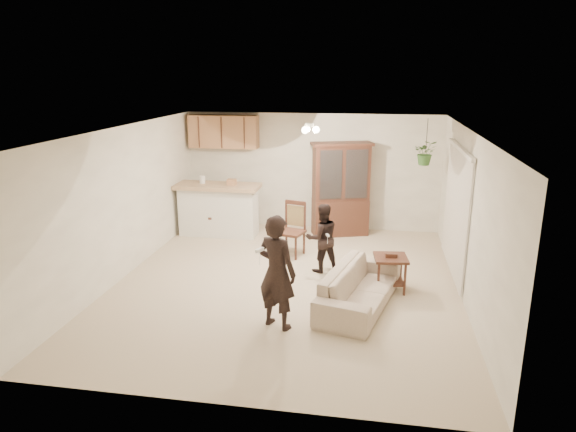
% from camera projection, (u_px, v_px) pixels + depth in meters
% --- Properties ---
extents(floor, '(6.50, 6.50, 0.00)m').
position_uv_depth(floor, '(286.00, 283.00, 8.42)').
color(floor, '#BDAC8F').
rests_on(floor, ground).
extents(ceiling, '(5.50, 6.50, 0.02)m').
position_uv_depth(ceiling, '(286.00, 130.00, 7.74)').
color(ceiling, white).
rests_on(ceiling, wall_back).
extents(wall_back, '(5.50, 0.02, 2.50)m').
position_uv_depth(wall_back, '(312.00, 172.00, 11.16)').
color(wall_back, white).
rests_on(wall_back, ground).
extents(wall_front, '(5.50, 0.02, 2.50)m').
position_uv_depth(wall_front, '(229.00, 295.00, 4.99)').
color(wall_front, white).
rests_on(wall_front, ground).
extents(wall_left, '(0.02, 6.50, 2.50)m').
position_uv_depth(wall_left, '(123.00, 203.00, 8.52)').
color(wall_left, white).
rests_on(wall_left, ground).
extents(wall_right, '(0.02, 6.50, 2.50)m').
position_uv_depth(wall_right, '(468.00, 218.00, 7.64)').
color(wall_right, white).
rests_on(wall_right, ground).
extents(breakfast_bar, '(1.60, 0.55, 1.00)m').
position_uv_depth(breakfast_bar, '(219.00, 212.00, 10.81)').
color(breakfast_bar, white).
rests_on(breakfast_bar, floor).
extents(bar_top, '(1.75, 0.70, 0.08)m').
position_uv_depth(bar_top, '(218.00, 186.00, 10.66)').
color(bar_top, tan).
rests_on(bar_top, breakfast_bar).
extents(upper_cabinets, '(1.50, 0.34, 0.70)m').
position_uv_depth(upper_cabinets, '(224.00, 132.00, 11.06)').
color(upper_cabinets, '#9C6A44').
rests_on(upper_cabinets, wall_back).
extents(vertical_blinds, '(0.06, 2.30, 2.10)m').
position_uv_depth(vertical_blinds, '(456.00, 212.00, 8.54)').
color(vertical_blinds, beige).
rests_on(vertical_blinds, wall_right).
extents(ceiling_fixture, '(0.36, 0.36, 0.20)m').
position_uv_depth(ceiling_fixture, '(309.00, 128.00, 8.87)').
color(ceiling_fixture, '#FAEBBB').
rests_on(ceiling_fixture, ceiling).
extents(hanging_plant, '(0.43, 0.37, 0.48)m').
position_uv_depth(hanging_plant, '(426.00, 153.00, 9.82)').
color(hanging_plant, '#315B24').
rests_on(hanging_plant, ceiling).
extents(plant_cord, '(0.01, 0.01, 0.65)m').
position_uv_depth(plant_cord, '(427.00, 136.00, 9.73)').
color(plant_cord, black).
rests_on(plant_cord, ceiling).
extents(sofa, '(1.17, 2.00, 0.73)m').
position_uv_depth(sofa, '(360.00, 283.00, 7.52)').
color(sofa, beige).
rests_on(sofa, floor).
extents(adult, '(0.78, 0.66, 1.80)m').
position_uv_depth(adult, '(277.00, 264.00, 6.76)').
color(adult, black).
rests_on(adult, floor).
extents(child, '(0.81, 0.74, 1.35)m').
position_uv_depth(child, '(322.00, 234.00, 8.76)').
color(child, black).
rests_on(child, floor).
extents(china_hutch, '(1.33, 0.84, 1.96)m').
position_uv_depth(china_hutch, '(341.00, 190.00, 10.70)').
color(china_hutch, '#3B1D15').
rests_on(china_hutch, floor).
extents(side_table, '(0.56, 0.56, 0.62)m').
position_uv_depth(side_table, '(390.00, 273.00, 8.09)').
color(side_table, '#3B1D15').
rests_on(side_table, floor).
extents(chair_bar, '(0.52, 0.52, 0.95)m').
position_uv_depth(chair_bar, '(219.00, 223.00, 10.84)').
color(chair_bar, '#3B1D15').
rests_on(chair_bar, floor).
extents(chair_hutch_left, '(0.56, 0.56, 1.02)m').
position_uv_depth(chair_hutch_left, '(291.00, 241.00, 9.62)').
color(chair_hutch_left, '#3B1D15').
rests_on(chair_hutch_left, floor).
extents(chair_hutch_right, '(0.65, 0.65, 1.04)m').
position_uv_depth(chair_hutch_right, '(330.00, 219.00, 11.00)').
color(chair_hutch_right, '#3B1D15').
rests_on(chair_hutch_right, floor).
extents(controller_adult, '(0.09, 0.14, 0.04)m').
position_uv_depth(controller_adult, '(260.00, 250.00, 6.38)').
color(controller_adult, white).
rests_on(controller_adult, adult).
extents(controller_child, '(0.07, 0.11, 0.03)m').
position_uv_depth(controller_child, '(328.00, 235.00, 8.48)').
color(controller_child, white).
rests_on(controller_child, child).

